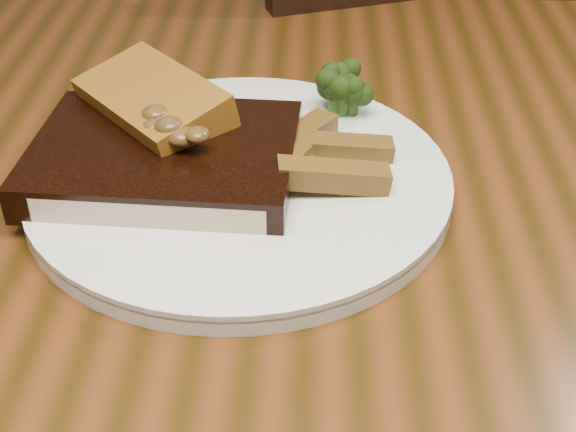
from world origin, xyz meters
The scene contains 9 objects.
dining_table centered at (0.00, 0.00, 0.66)m, with size 1.60×0.90×0.75m.
chair_far centered at (0.13, 0.59, 0.49)m, with size 0.54×0.54×0.90m.
plate centered at (-0.03, 0.06, 0.76)m, with size 0.31×0.31×0.01m, color white.
steak centered at (-0.09, 0.06, 0.78)m, with size 0.19×0.14×0.03m, color black.
steak_bone centered at (-0.09, -0.01, 0.77)m, with size 0.16×0.01×0.02m, color #C2B297.
mushroom_pile centered at (-0.08, 0.05, 0.80)m, with size 0.06×0.06×0.03m, color brown, non-canonical shape.
garlic_bread centered at (-0.10, 0.10, 0.78)m, with size 0.12×0.07×0.03m, color #9B6A1C.
potato_wedges centered at (0.02, 0.07, 0.77)m, with size 0.10×0.10×0.02m, color brown, non-canonical shape.
broccoli_cluster centered at (0.04, 0.15, 0.78)m, with size 0.06×0.06×0.04m, color #21350C, non-canonical shape.
Camera 1 is at (0.02, -0.43, 1.08)m, focal length 50.00 mm.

